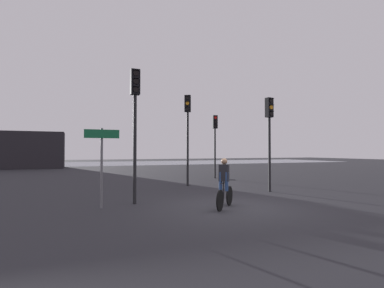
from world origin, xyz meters
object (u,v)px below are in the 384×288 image
traffic_light_center (188,123)px  distant_building (11,150)px  traffic_light_near_right (269,126)px  cyclist (224,183)px  traffic_light_near_left (135,111)px  traffic_light_far_right (215,134)px  direction_sign_post (102,156)px

traffic_light_center → distant_building: bearing=-33.7°
traffic_light_near_right → traffic_light_center: 4.41m
distant_building → cyclist: bearing=-69.3°
traffic_light_near_left → traffic_light_center: bearing=-131.2°
traffic_light_far_right → traffic_light_center: traffic_light_center is taller
distant_building → traffic_light_far_right: traffic_light_far_right is taller
traffic_light_center → direction_sign_post: size_ratio=1.86×
traffic_light_far_right → traffic_light_near_right: bearing=91.2°
traffic_light_far_right → direction_sign_post: size_ratio=1.65×
traffic_light_near_right → traffic_light_near_left: bearing=-1.8°
traffic_light_near_right → traffic_light_center: bearing=-61.9°
distant_building → traffic_light_near_left: 27.15m
traffic_light_near_right → direction_sign_post: bearing=0.1°
traffic_light_far_right → direction_sign_post: 11.68m
traffic_light_near_left → traffic_light_center: 5.68m
traffic_light_far_right → traffic_light_near_left: bearing=54.8°
distant_building → direction_sign_post: 27.20m
traffic_light_near_right → distant_building: bearing=-69.7°
traffic_light_near_left → traffic_light_far_right: traffic_light_near_left is taller
distant_building → traffic_light_center: (11.69, -21.55, 1.39)m
traffic_light_center → cyclist: (-1.15, -6.30, -2.52)m
traffic_light_near_left → cyclist: bearing=141.0°
traffic_light_near_left → cyclist: size_ratio=2.93×
traffic_light_near_right → direction_sign_post: traffic_light_near_right is taller
distant_building → traffic_light_near_right: traffic_light_near_right is taller
cyclist → traffic_light_near_left: bearing=-173.0°
traffic_light_far_right → traffic_light_near_right: (-0.65, -6.97, 0.00)m
traffic_light_near_left → traffic_light_far_right: 10.52m
distant_building → traffic_light_near_left: bearing=-72.8°
traffic_light_near_right → cyclist: 5.24m
traffic_light_far_right → cyclist: bearing=71.9°
cyclist → traffic_light_far_right: bearing=110.2°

